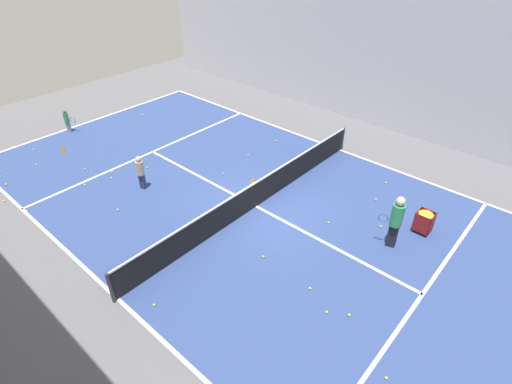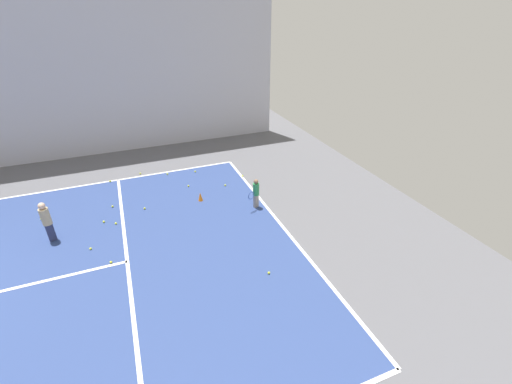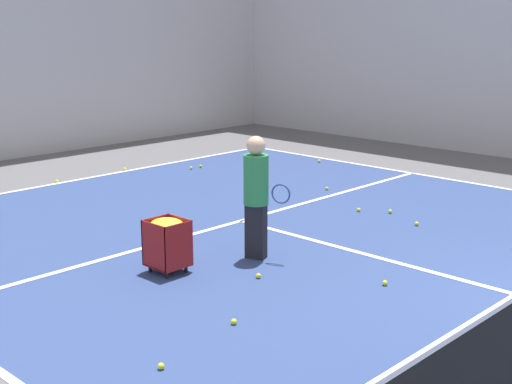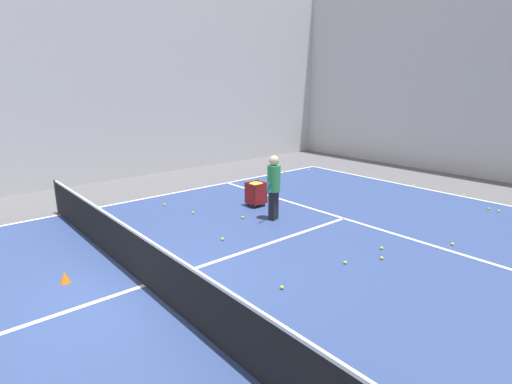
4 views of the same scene
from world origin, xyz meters
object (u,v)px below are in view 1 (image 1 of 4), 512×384
object	(u,v)px
coach_at_net	(396,219)
training_cone_0	(253,180)
tennis_net	(256,194)
child_midcourt	(140,170)
ball_cart	(425,218)
player_near_baseline	(67,119)
training_cone_1	(63,149)

from	to	relation	value
coach_at_net	training_cone_0	bearing A→B (deg)	-17.48
tennis_net	child_midcourt	size ratio (longest dim) A/B	8.41
coach_at_net	child_midcourt	bearing A→B (deg)	1.70
tennis_net	training_cone_0	xyz separation A→B (m)	(-1.05, -1.07, -0.40)
tennis_net	ball_cart	distance (m)	5.35
child_midcourt	ball_cart	size ratio (longest dim) A/B	1.76
training_cone_0	tennis_net	bearing A→B (deg)	45.54
tennis_net	ball_cart	xyz separation A→B (m)	(-2.45, 4.75, 0.00)
child_midcourt	tennis_net	bearing A→B (deg)	8.89
ball_cart	training_cone_0	size ratio (longest dim) A/B	3.36
player_near_baseline	ball_cart	size ratio (longest dim) A/B	1.45
child_midcourt	training_cone_0	size ratio (longest dim) A/B	5.91
player_near_baseline	child_midcourt	size ratio (longest dim) A/B	0.83
ball_cart	child_midcourt	bearing A→B (deg)	-63.16
coach_at_net	ball_cart	xyz separation A→B (m)	(-1.25, 0.45, -0.49)
coach_at_net	child_midcourt	size ratio (longest dim) A/B	1.34
coach_at_net	training_cone_0	size ratio (longest dim) A/B	7.92
child_midcourt	ball_cart	world-z (taller)	child_midcourt
tennis_net	training_cone_1	world-z (taller)	tennis_net
training_cone_0	player_near_baseline	bearing A→B (deg)	-75.27
player_near_baseline	training_cone_1	size ratio (longest dim) A/B	3.31
coach_at_net	tennis_net	bearing A→B (deg)	-3.48
tennis_net	coach_at_net	xyz separation A→B (m)	(-1.20, 4.30, 0.49)
tennis_net	coach_at_net	distance (m)	4.50
coach_at_net	training_cone_0	world-z (taller)	coach_at_net
training_cone_0	training_cone_1	xyz separation A→B (m)	(3.57, -7.46, 0.05)
tennis_net	player_near_baseline	size ratio (longest dim) A/B	10.18
tennis_net	training_cone_1	bearing A→B (deg)	-73.56
training_cone_0	ball_cart	bearing A→B (deg)	103.54
ball_cart	training_cone_0	bearing A→B (deg)	-76.46
tennis_net	training_cone_0	distance (m)	1.55
ball_cart	training_cone_0	world-z (taller)	ball_cart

